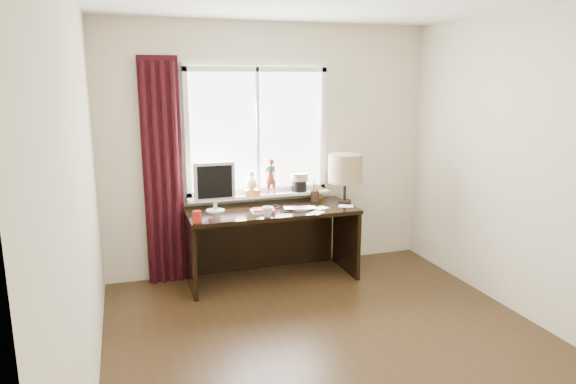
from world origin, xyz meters
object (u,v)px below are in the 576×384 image
object	(u,v)px
mug	(267,211)
table_lamp	(345,169)
desk	(269,229)
red_cup	(197,217)
laptop	(300,208)
monitor	(215,184)

from	to	relation	value
mug	table_lamp	bearing A→B (deg)	16.38
mug	desk	world-z (taller)	mug
red_cup	table_lamp	xyz separation A→B (m)	(1.59, 0.27, 0.31)
laptop	table_lamp	size ratio (longest dim) A/B	0.61
monitor	desk	bearing A→B (deg)	2.61
red_cup	monitor	distance (m)	0.47
mug	desk	bearing A→B (deg)	71.82
laptop	red_cup	size ratio (longest dim) A/B	2.96
desk	monitor	world-z (taller)	monitor
desk	monitor	bearing A→B (deg)	-177.39
red_cup	desk	distance (m)	0.92
monitor	table_lamp	bearing A→B (deg)	-2.99
laptop	desk	world-z (taller)	laptop
red_cup	desk	xyz separation A→B (m)	(0.79, 0.37, -0.30)
red_cup	monitor	size ratio (longest dim) A/B	0.22
mug	red_cup	world-z (taller)	red_cup
desk	laptop	bearing A→B (deg)	-40.28
table_lamp	red_cup	bearing A→B (deg)	-170.25
mug	monitor	distance (m)	0.60
laptop	monitor	size ratio (longest dim) A/B	0.65
mug	red_cup	bearing A→B (deg)	-179.82
mug	red_cup	xyz separation A→B (m)	(-0.67, -0.00, 0.00)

